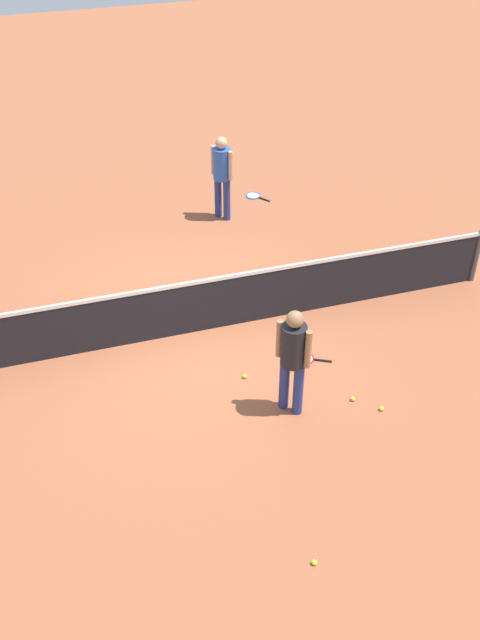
# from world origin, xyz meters

# --- Properties ---
(ground_plane) EXTENTS (40.00, 40.00, 0.00)m
(ground_plane) POSITION_xyz_m (0.00, 0.00, 0.00)
(ground_plane) COLOR #9E5638
(court_net) EXTENTS (10.09, 0.09, 1.07)m
(court_net) POSITION_xyz_m (0.00, 0.00, 0.50)
(court_net) COLOR #4C4C51
(court_net) RESTS_ON ground_plane
(player_near_side) EXTENTS (0.48, 0.48, 1.70)m
(player_near_side) POSITION_xyz_m (0.83, -2.10, 1.01)
(player_near_side) COLOR navy
(player_near_side) RESTS_ON ground_plane
(player_far_side) EXTENTS (0.47, 0.48, 1.70)m
(player_far_side) POSITION_xyz_m (1.42, 3.43, 1.01)
(player_far_side) COLOR navy
(player_far_side) RESTS_ON ground_plane
(tennis_racket_near_player) EXTENTS (0.60, 0.42, 0.03)m
(tennis_racket_near_player) POSITION_xyz_m (1.43, -1.16, 0.01)
(tennis_racket_near_player) COLOR red
(tennis_racket_near_player) RESTS_ON ground_plane
(tennis_racket_far_player) EXTENTS (0.48, 0.57, 0.03)m
(tennis_racket_far_player) POSITION_xyz_m (2.30, 4.09, 0.01)
(tennis_racket_far_player) COLOR blue
(tennis_racket_far_player) RESTS_ON ground_plane
(tennis_ball_by_net) EXTENTS (0.07, 0.07, 0.07)m
(tennis_ball_by_net) POSITION_xyz_m (2.05, -2.51, 0.03)
(tennis_ball_by_net) COLOR #C6E033
(tennis_ball_by_net) RESTS_ON ground_plane
(tennis_ball_midcourt) EXTENTS (0.07, 0.07, 0.07)m
(tennis_ball_midcourt) POSITION_xyz_m (0.22, -4.54, 0.03)
(tennis_ball_midcourt) COLOR #C6E033
(tennis_ball_midcourt) RESTS_ON ground_plane
(tennis_ball_baseline) EXTENTS (0.07, 0.07, 0.07)m
(tennis_ball_baseline) POSITION_xyz_m (0.41, -1.30, 0.03)
(tennis_ball_baseline) COLOR #C6E033
(tennis_ball_baseline) RESTS_ON ground_plane
(tennis_ball_stray_left) EXTENTS (0.07, 0.07, 0.07)m
(tennis_ball_stray_left) POSITION_xyz_m (1.74, -2.21, 0.03)
(tennis_ball_stray_left) COLOR #C6E033
(tennis_ball_stray_left) RESTS_ON ground_plane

